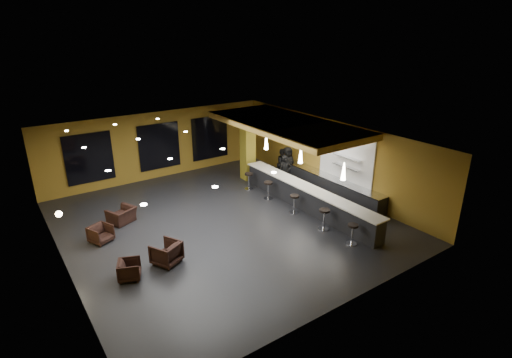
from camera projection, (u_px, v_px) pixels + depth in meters
floor at (223, 223)px, 16.46m from camera, size 12.00×13.00×0.10m
ceiling at (221, 138)px, 15.17m from camera, size 12.00×13.00×0.10m
wall_back at (158, 145)px, 20.83m from camera, size 12.00×0.10×3.50m
wall_front at (345, 255)px, 10.80m from camera, size 12.00×0.10×3.50m
wall_left at (56, 223)px, 12.58m from camera, size 0.10×13.00×3.50m
wall_right at (331, 156)px, 19.06m from camera, size 0.10×13.00×3.50m
wood_soffit at (286, 125)px, 18.15m from camera, size 3.60×8.00×0.28m
window_left at (89, 158)px, 18.89m from camera, size 2.20×0.06×2.40m
window_center at (159, 146)px, 20.76m from camera, size 2.20×0.06×2.40m
window_right at (210, 138)px, 22.37m from camera, size 2.20×0.06×2.40m
tile_backsplash at (346, 156)px, 18.15m from camera, size 0.06×3.20×2.40m
bar_counter at (306, 198)px, 17.45m from camera, size 0.60×8.00×1.00m
bar_top at (307, 187)px, 17.26m from camera, size 0.78×8.10×0.05m
prep_counter at (331, 187)px, 18.93m from camera, size 0.70×6.00×0.86m
prep_top at (332, 178)px, 18.77m from camera, size 0.72×6.00×0.03m
wall_shelf_lower at (346, 167)px, 18.07m from camera, size 0.30×1.50×0.03m
wall_shelf_upper at (347, 157)px, 17.91m from camera, size 0.30×1.50×0.03m
column at (248, 147)px, 20.53m from camera, size 0.60×0.60×3.50m
wall_sconce at (59, 214)px, 13.03m from camera, size 0.22×0.22×0.22m
pendant_0 at (344, 171)px, 15.26m from camera, size 0.20×0.20×0.70m
pendant_1 at (301, 155)px, 17.17m from camera, size 0.20×0.20×0.70m
pendant_2 at (266, 142)px, 19.09m from camera, size 0.20×0.20×0.70m
staff_a at (285, 172)px, 19.53m from camera, size 0.73×0.63×1.70m
staff_b at (283, 164)px, 20.82m from camera, size 0.89×0.75×1.65m
staff_c at (287, 164)px, 20.69m from camera, size 0.93×0.67×1.77m
armchair_a at (129, 270)px, 12.66m from camera, size 0.91×0.89×0.63m
armchair_b at (166, 253)px, 13.46m from camera, size 1.14×1.15×0.78m
armchair_c at (101, 234)px, 14.81m from camera, size 0.95×0.96×0.67m
armchair_d at (122, 215)px, 16.28m from camera, size 1.26×1.19×0.64m
bar_stool_0 at (352, 232)px, 14.59m from camera, size 0.41×0.41×0.81m
bar_stool_1 at (324, 217)px, 15.65m from camera, size 0.44×0.44×0.87m
bar_stool_2 at (294, 202)px, 17.06m from camera, size 0.42×0.42×0.82m
bar_stool_3 at (268, 188)px, 18.45m from camera, size 0.43×0.43×0.85m
bar_stool_4 at (249, 179)px, 19.57m from camera, size 0.42×0.42×0.84m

